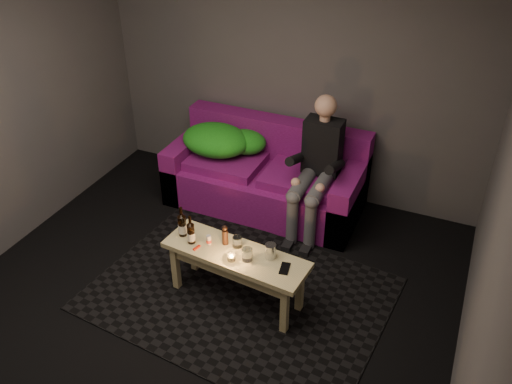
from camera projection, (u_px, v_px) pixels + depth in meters
floor at (188, 321)px, 4.33m from camera, size 4.50×4.50×0.00m
room at (205, 110)px, 3.79m from camera, size 4.50×4.50×4.50m
rug at (239, 293)px, 4.59m from camera, size 2.54×1.96×0.01m
sofa at (267, 177)px, 5.59m from camera, size 1.96×0.88×0.84m
green_blanket at (221, 140)px, 5.57m from camera, size 0.86×0.59×0.29m
person at (317, 164)px, 5.07m from camera, size 0.35×0.81×1.31m
coffee_table at (236, 261)px, 4.33m from camera, size 1.23×0.49×0.49m
beer_bottle_a at (182, 225)px, 4.42m from camera, size 0.07×0.07×0.27m
beer_bottle_b at (191, 233)px, 4.34m from camera, size 0.06×0.06×0.26m
salt_shaker at (209, 240)px, 4.35m from camera, size 0.04×0.04×0.08m
pepper_mill at (225, 237)px, 4.34m from camera, size 0.06×0.06×0.13m
tumbler_back at (237, 242)px, 4.33m from camera, size 0.10×0.10×0.09m
tealight at (231, 257)px, 4.20m from camera, size 0.07×0.07×0.05m
tumbler_front at (247, 254)px, 4.18m from camera, size 0.11×0.11×0.10m
steel_cup at (270, 251)px, 4.21m from camera, size 0.10×0.10×0.12m
smartphone at (285, 268)px, 4.12m from camera, size 0.09×0.15×0.01m
red_lighter at (197, 248)px, 4.33m from camera, size 0.04×0.08×0.01m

